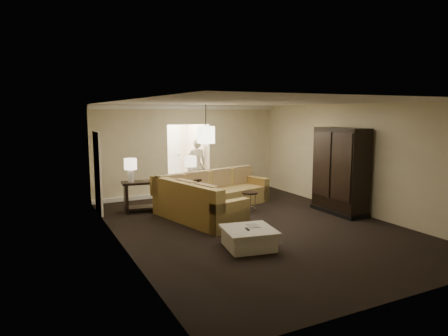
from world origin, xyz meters
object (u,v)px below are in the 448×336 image
sectional_sofa (212,197)px  console_table (162,192)px  armoire (340,173)px  coffee_table (249,238)px  person (196,162)px  drink_table (250,198)px

sectional_sofa → console_table: bearing=127.8°
console_table → armoire: armoire is taller
sectional_sofa → coffee_table: size_ratio=3.17×
armoire → person: size_ratio=1.15×
coffee_table → armoire: armoire is taller
sectional_sofa → person: (0.77, 2.89, 0.56)m
drink_table → person: (-0.13, 3.31, 0.58)m
person → coffee_table: bearing=85.7°
console_table → armoire: size_ratio=0.96×
sectional_sofa → person: person is taller
drink_table → console_table: bearing=147.7°
armoire → person: (-2.14, 4.43, -0.10)m
sectional_sofa → console_table: (-1.08, 0.84, 0.08)m
armoire → person: 4.92m
console_table → drink_table: 2.34m
drink_table → sectional_sofa: bearing=155.4°
coffee_table → person: size_ratio=0.58×
person → drink_table: bearing=100.7°
coffee_table → drink_table: drink_table is taller
sectional_sofa → armoire: bearing=-42.0°
armoire → drink_table: (-2.01, 1.12, -0.67)m
sectional_sofa → console_table: size_ratio=1.65×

